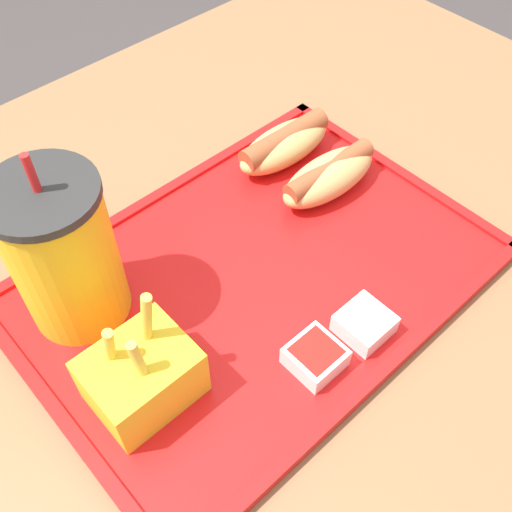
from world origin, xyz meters
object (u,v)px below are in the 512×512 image
at_px(hot_dog_near, 329,175).
at_px(sauce_cup_ketchup, 315,356).
at_px(fries_carton, 142,376).
at_px(sauce_cup_mayo, 365,323).
at_px(soda_cup, 63,254).
at_px(hot_dog_far, 284,144).

relative_size(hot_dog_near, sauce_cup_ketchup, 2.90).
height_order(fries_carton, sauce_cup_mayo, fries_carton).
height_order(hot_dog_near, sauce_cup_mayo, hot_dog_near).
height_order(hot_dog_near, sauce_cup_ketchup, hot_dog_near).
distance_m(soda_cup, hot_dog_near, 0.30).
height_order(hot_dog_far, hot_dog_near, hot_dog_far).
bearing_deg(sauce_cup_mayo, hot_dog_near, 53.56).
distance_m(hot_dog_near, sauce_cup_ketchup, 0.22).
xyz_separation_m(hot_dog_near, sauce_cup_ketchup, (-0.17, -0.14, -0.01)).
bearing_deg(sauce_cup_mayo, soda_cup, 131.47).
relative_size(soda_cup, hot_dog_far, 1.48).
height_order(soda_cup, sauce_cup_mayo, soda_cup).
height_order(sauce_cup_mayo, sauce_cup_ketchup, same).
distance_m(fries_carton, sauce_cup_mayo, 0.21).
bearing_deg(sauce_cup_mayo, fries_carton, 155.40).
xyz_separation_m(fries_carton, sauce_cup_mayo, (0.19, -0.09, -0.02)).
relative_size(soda_cup, sauce_cup_ketchup, 4.26).
bearing_deg(soda_cup, sauce_cup_mayo, -48.53).
bearing_deg(soda_cup, hot_dog_far, 3.98).
xyz_separation_m(soda_cup, hot_dog_far, (0.29, 0.02, -0.06)).
distance_m(fries_carton, sauce_cup_ketchup, 0.15).
distance_m(hot_dog_far, sauce_cup_ketchup, 0.27).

